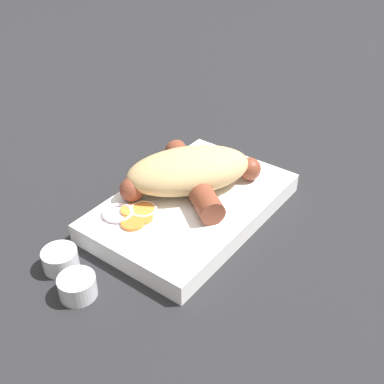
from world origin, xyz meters
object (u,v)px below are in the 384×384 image
at_px(condiment_cup_near, 61,260).
at_px(condiment_cup_far, 78,287).
at_px(bread_roll, 189,170).
at_px(sausage, 192,179).
at_px(food_tray, 192,206).

relative_size(condiment_cup_near, condiment_cup_far, 1.00).
height_order(bread_roll, sausage, bread_roll).
distance_m(bread_roll, condiment_cup_near, 0.20).
distance_m(food_tray, condiment_cup_far, 0.19).
bearing_deg(bread_roll, condiment_cup_near, 167.58).
relative_size(food_tray, sausage, 1.63).
bearing_deg(sausage, bread_roll, 77.18).
relative_size(bread_roll, condiment_cup_far, 4.54).
height_order(sausage, condiment_cup_far, sausage).
bearing_deg(sausage, condiment_cup_far, 179.53).
xyz_separation_m(food_tray, sausage, (0.02, 0.01, 0.03)).
distance_m(food_tray, condiment_cup_near, 0.18).
bearing_deg(condiment_cup_near, bread_roll, -12.42).
xyz_separation_m(bread_roll, condiment_cup_far, (-0.21, -0.01, -0.04)).
height_order(bread_roll, condiment_cup_far, bread_roll).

